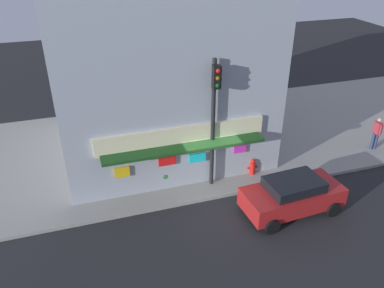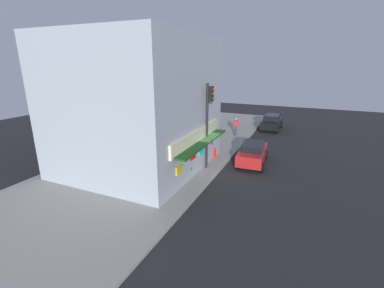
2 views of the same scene
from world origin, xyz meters
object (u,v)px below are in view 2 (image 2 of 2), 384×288
fire_hydrant (214,153)px  potted_plant_by_doorway (187,169)px  pedestrian (236,126)px  trash_can (156,187)px  parked_car_red (253,153)px  traffic_light (208,116)px  parked_car_black (272,122)px

fire_hydrant → potted_plant_by_doorway: size_ratio=0.81×
potted_plant_by_doorway → fire_hydrant: bearing=-5.3°
fire_hydrant → pedestrian: pedestrian is taller
potted_plant_by_doorway → pedestrian: bearing=-0.8°
trash_can → pedestrian: bearing=-2.8°
potted_plant_by_doorway → parked_car_red: 5.70m
traffic_light → parked_car_red: size_ratio=1.38×
potted_plant_by_doorway → trash_can: bearing=169.0°
trash_can → parked_car_black: bearing=-10.7°
trash_can → pedestrian: 14.31m
traffic_light → parked_car_black: (14.05, -2.38, -3.03)m
fire_hydrant → parked_car_black: 12.19m
pedestrian → potted_plant_by_doorway: (-11.46, 0.15, -0.43)m
pedestrian → parked_car_red: pedestrian is taller
pedestrian → trash_can: bearing=177.2°
trash_can → parked_car_black: 19.31m
potted_plant_by_doorway → parked_car_black: 16.43m
traffic_light → fire_hydrant: bearing=6.7°
traffic_light → parked_car_black: 14.57m
pedestrian → traffic_light: bearing=-177.0°
trash_can → parked_car_red: bearing=-27.0°
fire_hydrant → trash_can: bearing=172.4°
potted_plant_by_doorway → parked_car_red: size_ratio=0.23×
traffic_light → trash_can: 6.03m
trash_can → traffic_light: bearing=-13.6°
potted_plant_by_doorway → parked_car_black: parked_car_black is taller
traffic_light → fire_hydrant: 3.99m
traffic_light → pedestrian: traffic_light is taller
potted_plant_by_doorway → parked_car_red: (4.67, -3.27, 0.10)m
potted_plant_by_doorway → traffic_light: bearing=-17.0°
traffic_light → pedestrian: (9.36, 0.49, -2.73)m
traffic_light → potted_plant_by_doorway: 3.85m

